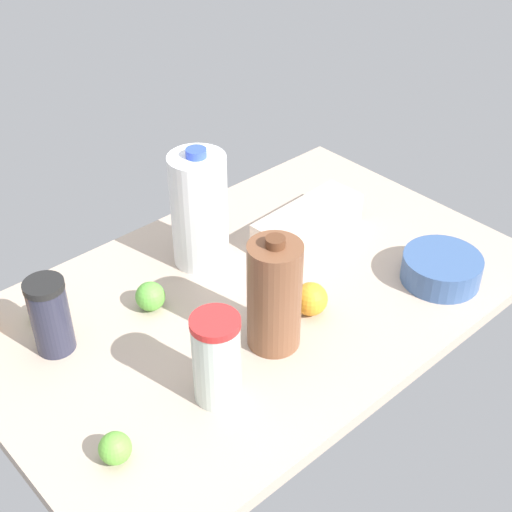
# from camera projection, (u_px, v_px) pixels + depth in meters

# --- Properties ---
(countertop) EXTENTS (1.20, 0.76, 0.03)m
(countertop) POSITION_uv_depth(u_px,v_px,m) (256.00, 298.00, 1.56)
(countertop) COLOR #B29E8C
(countertop) RESTS_ON ground
(chocolate_milk_jug) EXTENTS (0.11, 0.11, 0.25)m
(chocolate_milk_jug) POSITION_uv_depth(u_px,v_px,m) (274.00, 296.00, 1.36)
(chocolate_milk_jug) COLOR brown
(chocolate_milk_jug) RESTS_ON countertop
(shaker_bottle) EXTENTS (0.08, 0.08, 0.16)m
(shaker_bottle) POSITION_uv_depth(u_px,v_px,m) (50.00, 316.00, 1.37)
(shaker_bottle) COLOR #2A2B3E
(shaker_bottle) RESTS_ON countertop
(tumbler_cup) EXTENTS (0.09, 0.09, 0.18)m
(tumbler_cup) POSITION_uv_depth(u_px,v_px,m) (217.00, 359.00, 1.26)
(tumbler_cup) COLOR silver
(tumbler_cup) RESTS_ON countertop
(milk_jug) EXTENTS (0.13, 0.13, 0.29)m
(milk_jug) POSITION_uv_depth(u_px,v_px,m) (199.00, 210.00, 1.58)
(milk_jug) COLOR white
(milk_jug) RESTS_ON countertop
(egg_carton) EXTENTS (0.30, 0.12, 0.07)m
(egg_carton) POSITION_uv_depth(u_px,v_px,m) (308.00, 222.00, 1.72)
(egg_carton) COLOR beige
(egg_carton) RESTS_ON countertop
(mixing_bowl) EXTENTS (0.18, 0.18, 0.06)m
(mixing_bowl) POSITION_uv_depth(u_px,v_px,m) (441.00, 269.00, 1.57)
(mixing_bowl) COLOR #38568A
(mixing_bowl) RESTS_ON countertop
(orange_far_back) EXTENTS (0.07, 0.07, 0.07)m
(orange_far_back) POSITION_uv_depth(u_px,v_px,m) (311.00, 299.00, 1.48)
(orange_far_back) COLOR orange
(orange_far_back) RESTS_ON countertop
(lime_near_front) EXTENTS (0.06, 0.06, 0.06)m
(lime_near_front) POSITION_uv_depth(u_px,v_px,m) (115.00, 448.00, 1.18)
(lime_near_front) COLOR #64B23C
(lime_near_front) RESTS_ON countertop
(lime_loose) EXTENTS (0.05, 0.05, 0.05)m
(lime_loose) POSITION_uv_depth(u_px,v_px,m) (42.00, 309.00, 1.47)
(lime_loose) COLOR #62BB3D
(lime_loose) RESTS_ON countertop
(lime_beside_bowl) EXTENTS (0.06, 0.06, 0.06)m
(lime_beside_bowl) POSITION_uv_depth(u_px,v_px,m) (150.00, 296.00, 1.50)
(lime_beside_bowl) COLOR #5CAD3E
(lime_beside_bowl) RESTS_ON countertop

